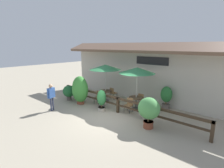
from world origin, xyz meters
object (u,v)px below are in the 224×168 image
at_px(dining_table_near, 106,93).
at_px(chair_near_wallside, 113,93).
at_px(potted_plant_tall_tropical, 101,100).
at_px(potted_plant_broad_leaf, 80,90).
at_px(chair_middle_wallside, 142,99).
at_px(potted_plant_corner_fern, 69,92).
at_px(potted_plant_small_flowering, 149,109).
at_px(dining_table_middle, 136,99).
at_px(potted_plant_entrance_palm, 166,96).
at_px(chair_middle_streetside, 129,104).
at_px(pedestrian, 51,94).
at_px(patio_umbrella_middle, 137,70).
at_px(chair_near_streetside, 98,97).
at_px(patio_umbrella_near, 105,67).

height_order(dining_table_near, chair_near_wallside, chair_near_wallside).
bearing_deg(potted_plant_tall_tropical, potted_plant_broad_leaf, 179.97).
distance_m(chair_middle_wallside, potted_plant_corner_fern, 5.39).
bearing_deg(chair_middle_wallside, dining_table_near, 10.48).
distance_m(potted_plant_broad_leaf, potted_plant_small_flowering, 5.46).
bearing_deg(dining_table_near, dining_table_middle, 1.84).
bearing_deg(potted_plant_corner_fern, potted_plant_small_flowering, -0.84).
bearing_deg(potted_plant_corner_fern, potted_plant_entrance_palm, 25.54).
bearing_deg(chair_near_wallside, potted_plant_tall_tropical, 118.63).
distance_m(dining_table_middle, potted_plant_entrance_palm, 1.92).
relative_size(chair_middle_streetside, potted_plant_tall_tropical, 0.64).
distance_m(chair_middle_streetside, potted_plant_broad_leaf, 3.64).
xyz_separation_m(chair_middle_streetside, chair_middle_wallside, (-0.02, 1.49, 0.00)).
relative_size(chair_near_wallside, chair_middle_streetside, 1.00).
xyz_separation_m(dining_table_near, dining_table_middle, (2.63, 0.08, 0.00)).
distance_m(potted_plant_entrance_palm, pedestrian, 7.23).
relative_size(dining_table_near, potted_plant_tall_tropical, 0.69).
height_order(dining_table_middle, pedestrian, pedestrian).
relative_size(patio_umbrella_middle, pedestrian, 1.59).
relative_size(potted_plant_small_flowering, pedestrian, 0.91).
bearing_deg(dining_table_near, pedestrian, -106.82).
bearing_deg(potted_plant_broad_leaf, dining_table_middle, 26.65).
height_order(dining_table_near, chair_near_streetside, chair_near_streetside).
xyz_separation_m(chair_near_streetside, potted_plant_tall_tropical, (1.22, -0.90, 0.25)).
xyz_separation_m(patio_umbrella_near, patio_umbrella_middle, (2.63, 0.08, 0.00)).
bearing_deg(potted_plant_entrance_palm, pedestrian, -136.27).
xyz_separation_m(chair_near_streetside, patio_umbrella_middle, (2.62, 0.85, 2.02)).
bearing_deg(potted_plant_corner_fern, patio_umbrella_near, 38.10).
height_order(potted_plant_broad_leaf, pedestrian, potted_plant_broad_leaf).
bearing_deg(chair_near_streetside, chair_middle_wallside, 20.00).
relative_size(potted_plant_small_flowering, potted_plant_entrance_palm, 1.05).
relative_size(patio_umbrella_middle, potted_plant_broad_leaf, 1.39).
bearing_deg(patio_umbrella_middle, chair_near_wallside, 165.19).
xyz_separation_m(patio_umbrella_near, potted_plant_tall_tropical, (1.23, -1.67, -1.77)).
bearing_deg(dining_table_middle, chair_middle_streetside, -91.78).
xyz_separation_m(chair_near_streetside, dining_table_middle, (2.62, 0.85, 0.14)).
relative_size(dining_table_near, pedestrian, 0.55).
bearing_deg(chair_middle_streetside, patio_umbrella_middle, 82.72).
xyz_separation_m(chair_near_wallside, patio_umbrella_middle, (2.57, -0.68, 2.02)).
relative_size(dining_table_near, chair_near_streetside, 1.09).
height_order(dining_table_middle, potted_plant_entrance_palm, potted_plant_entrance_palm).
relative_size(dining_table_middle, chair_middle_streetside, 1.09).
xyz_separation_m(potted_plant_broad_leaf, potted_plant_entrance_palm, (4.96, 2.96, -0.16)).
relative_size(potted_plant_tall_tropical, pedestrian, 0.79).
bearing_deg(potted_plant_broad_leaf, patio_umbrella_near, 62.80).
xyz_separation_m(patio_umbrella_middle, potted_plant_small_flowering, (1.98, -1.88, -1.54)).
bearing_deg(chair_near_wallside, dining_table_near, 88.37).
xyz_separation_m(dining_table_middle, potted_plant_tall_tropical, (-1.40, -1.75, 0.11)).
bearing_deg(dining_table_near, chair_middle_streetside, -14.21).
height_order(chair_near_wallside, chair_middle_streetside, same).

